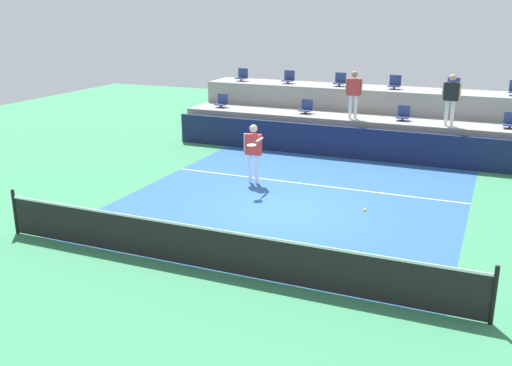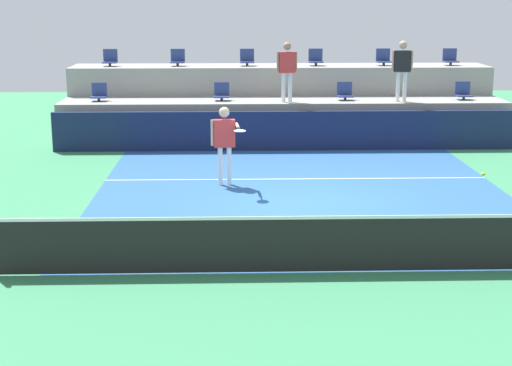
{
  "view_description": "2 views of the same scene",
  "coord_description": "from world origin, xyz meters",
  "px_view_note": "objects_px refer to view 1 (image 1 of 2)",
  "views": [
    {
      "loc": [
        4.94,
        -13.43,
        5.1
      ],
      "look_at": [
        -0.47,
        -0.76,
        0.89
      ],
      "focal_mm": 40.49,
      "sensor_mm": 36.0,
      "label": 1
    },
    {
      "loc": [
        -1.5,
        -15.51,
        4.21
      ],
      "look_at": [
        -1.07,
        -1.37,
        0.82
      ],
      "focal_mm": 54.76,
      "sensor_mm": 36.0,
      "label": 2
    }
  ],
  "objects_px": {
    "stadium_chair_lower_far_left": "(222,102)",
    "spectator_leaning_on_rail": "(451,95)",
    "spectator_in_white": "(354,90)",
    "stadium_chair_lower_far_right": "(510,122)",
    "stadium_chair_lower_right": "(403,114)",
    "stadium_chair_upper_left": "(289,78)",
    "tennis_ball": "(365,210)",
    "stadium_chair_upper_mid_left": "(340,81)",
    "stadium_chair_lower_left": "(306,108)",
    "tennis_player": "(253,148)",
    "stadium_chair_upper_right": "(453,86)",
    "stadium_chair_upper_far_left": "(242,76)",
    "stadium_chair_upper_mid_right": "(395,83)"
  },
  "relations": [
    {
      "from": "stadium_chair_lower_far_left",
      "to": "spectator_leaning_on_rail",
      "type": "bearing_deg",
      "value": -2.51
    },
    {
      "from": "spectator_in_white",
      "to": "stadium_chair_lower_far_right",
      "type": "bearing_deg",
      "value": 4.19
    },
    {
      "from": "stadium_chair_lower_right",
      "to": "stadium_chair_upper_left",
      "type": "distance_m",
      "value": 5.37
    },
    {
      "from": "spectator_leaning_on_rail",
      "to": "tennis_ball",
      "type": "xyz_separation_m",
      "value": [
        -0.64,
        -9.65,
        -1.02
      ]
    },
    {
      "from": "stadium_chair_lower_far_right",
      "to": "stadium_chair_upper_left",
      "type": "height_order",
      "value": "stadium_chair_upper_left"
    },
    {
      "from": "stadium_chair_upper_mid_left",
      "to": "stadium_chair_upper_left",
      "type": "bearing_deg",
      "value": 180.0
    },
    {
      "from": "stadium_chair_lower_far_left",
      "to": "stadium_chair_lower_far_right",
      "type": "distance_m",
      "value": 10.67
    },
    {
      "from": "stadium_chair_lower_left",
      "to": "tennis_player",
      "type": "xyz_separation_m",
      "value": [
        0.14,
        -5.36,
        -0.35
      ]
    },
    {
      "from": "stadium_chair_upper_left",
      "to": "stadium_chair_upper_right",
      "type": "bearing_deg",
      "value": 0.0
    },
    {
      "from": "stadium_chair_lower_far_left",
      "to": "stadium_chair_lower_far_right",
      "type": "height_order",
      "value": "same"
    },
    {
      "from": "stadium_chair_upper_mid_left",
      "to": "tennis_ball",
      "type": "height_order",
      "value": "stadium_chair_upper_mid_left"
    },
    {
      "from": "stadium_chair_lower_left",
      "to": "spectator_leaning_on_rail",
      "type": "bearing_deg",
      "value": -4.23
    },
    {
      "from": "stadium_chair_upper_far_left",
      "to": "spectator_leaning_on_rail",
      "type": "bearing_deg",
      "value": -14.15
    },
    {
      "from": "stadium_chair_lower_far_left",
      "to": "stadium_chair_upper_far_left",
      "type": "xyz_separation_m",
      "value": [
        0.09,
        1.8,
        0.85
      ]
    },
    {
      "from": "stadium_chair_lower_far_left",
      "to": "stadium_chair_lower_right",
      "type": "relative_size",
      "value": 1.0
    },
    {
      "from": "spectator_in_white",
      "to": "stadium_chair_upper_right",
      "type": "bearing_deg",
      "value": 34.46
    },
    {
      "from": "stadium_chair_lower_far_right",
      "to": "stadium_chair_upper_mid_right",
      "type": "height_order",
      "value": "stadium_chair_upper_mid_right"
    },
    {
      "from": "stadium_chair_lower_far_right",
      "to": "stadium_chair_upper_mid_right",
      "type": "relative_size",
      "value": 1.0
    },
    {
      "from": "stadium_chair_lower_right",
      "to": "stadium_chair_upper_mid_right",
      "type": "distance_m",
      "value": 2.1
    },
    {
      "from": "stadium_chair_lower_far_left",
      "to": "stadium_chair_upper_right",
      "type": "bearing_deg",
      "value": 11.79
    },
    {
      "from": "stadium_chair_lower_far_right",
      "to": "spectator_leaning_on_rail",
      "type": "bearing_deg",
      "value": -168.72
    },
    {
      "from": "stadium_chair_upper_left",
      "to": "tennis_player",
      "type": "bearing_deg",
      "value": -78.04
    },
    {
      "from": "stadium_chair_lower_left",
      "to": "stadium_chair_upper_left",
      "type": "height_order",
      "value": "stadium_chair_upper_left"
    },
    {
      "from": "stadium_chair_lower_far_left",
      "to": "stadium_chair_upper_mid_left",
      "type": "distance_m",
      "value": 4.78
    },
    {
      "from": "spectator_in_white",
      "to": "stadium_chair_upper_left",
      "type": "bearing_deg",
      "value": 146.16
    },
    {
      "from": "stadium_chair_lower_far_left",
      "to": "spectator_in_white",
      "type": "height_order",
      "value": "spectator_in_white"
    },
    {
      "from": "stadium_chair_upper_left",
      "to": "stadium_chair_lower_left",
      "type": "bearing_deg",
      "value": -52.48
    },
    {
      "from": "stadium_chair_upper_left",
      "to": "spectator_in_white",
      "type": "height_order",
      "value": "spectator_in_white"
    },
    {
      "from": "stadium_chair_lower_left",
      "to": "stadium_chair_lower_far_left",
      "type": "bearing_deg",
      "value": 180.0
    },
    {
      "from": "stadium_chair_upper_far_left",
      "to": "stadium_chair_upper_right",
      "type": "height_order",
      "value": "same"
    },
    {
      "from": "stadium_chair_lower_right",
      "to": "stadium_chair_upper_right",
      "type": "height_order",
      "value": "stadium_chair_upper_right"
    },
    {
      "from": "stadium_chair_upper_far_left",
      "to": "stadium_chair_upper_mid_right",
      "type": "bearing_deg",
      "value": 0.0
    },
    {
      "from": "stadium_chair_upper_left",
      "to": "stadium_chair_upper_mid_left",
      "type": "distance_m",
      "value": 2.16
    },
    {
      "from": "stadium_chair_upper_left",
      "to": "stadium_chair_lower_right",
      "type": "bearing_deg",
      "value": -19.83
    },
    {
      "from": "stadium_chair_upper_mid_right",
      "to": "tennis_player",
      "type": "relative_size",
      "value": 0.29
    },
    {
      "from": "stadium_chair_upper_far_left",
      "to": "stadium_chair_upper_left",
      "type": "bearing_deg",
      "value": 0.0
    },
    {
      "from": "stadium_chair_upper_mid_left",
      "to": "stadium_chair_lower_far_left",
      "type": "bearing_deg",
      "value": -157.48
    },
    {
      "from": "stadium_chair_lower_left",
      "to": "stadium_chair_upper_mid_right",
      "type": "height_order",
      "value": "stadium_chair_upper_mid_right"
    },
    {
      "from": "stadium_chair_upper_mid_left",
      "to": "stadium_chair_lower_right",
      "type": "bearing_deg",
      "value": -32.46
    },
    {
      "from": "stadium_chair_lower_far_right",
      "to": "spectator_leaning_on_rail",
      "type": "relative_size",
      "value": 0.3
    },
    {
      "from": "stadium_chair_lower_far_right",
      "to": "stadium_chair_lower_left",
      "type": "bearing_deg",
      "value": 180.0
    },
    {
      "from": "stadium_chair_lower_left",
      "to": "stadium_chair_upper_far_left",
      "type": "relative_size",
      "value": 1.0
    },
    {
      "from": "stadium_chair_lower_far_right",
      "to": "stadium_chair_upper_mid_left",
      "type": "distance_m",
      "value": 6.64
    },
    {
      "from": "stadium_chair_upper_mid_right",
      "to": "stadium_chair_upper_right",
      "type": "height_order",
      "value": "same"
    },
    {
      "from": "stadium_chair_lower_right",
      "to": "stadium_chair_upper_far_left",
      "type": "xyz_separation_m",
      "value": [
        -7.09,
        1.8,
        0.85
      ]
    },
    {
      "from": "stadium_chair_lower_far_right",
      "to": "spectator_in_white",
      "type": "height_order",
      "value": "spectator_in_white"
    },
    {
      "from": "stadium_chair_lower_left",
      "to": "stadium_chair_upper_right",
      "type": "bearing_deg",
      "value": 19.59
    },
    {
      "from": "stadium_chair_upper_left",
      "to": "stadium_chair_upper_mid_right",
      "type": "xyz_separation_m",
      "value": [
        4.31,
        0.0,
        0.0
      ]
    },
    {
      "from": "stadium_chair_upper_right",
      "to": "tennis_ball",
      "type": "distance_m",
      "value": 11.89
    },
    {
      "from": "spectator_in_white",
      "to": "tennis_ball",
      "type": "distance_m",
      "value": 10.06
    }
  ]
}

